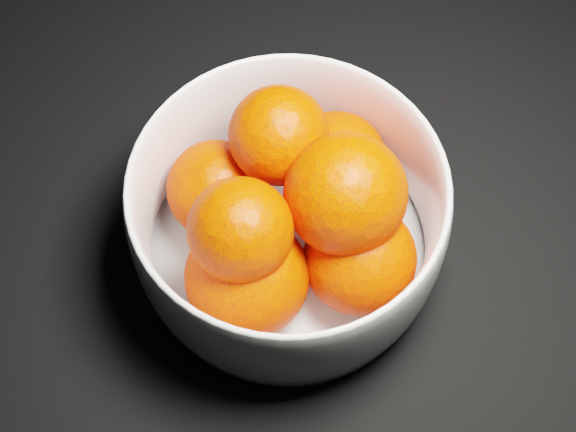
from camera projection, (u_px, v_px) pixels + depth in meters
bowl at (288, 220)px, 0.57m from camera, size 0.23×0.23×0.11m
orange_pile at (293, 213)px, 0.56m from camera, size 0.19×0.18×0.13m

